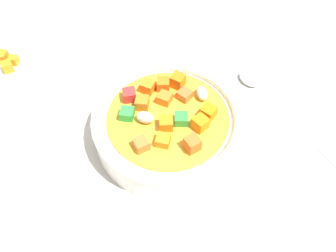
% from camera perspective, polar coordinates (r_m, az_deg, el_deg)
% --- Properties ---
extents(ground_plane, '(1.40, 1.40, 0.02)m').
position_cam_1_polar(ground_plane, '(0.46, -0.00, -2.32)').
color(ground_plane, '#BAB2A0').
extents(soup_bowl_main, '(0.18, 0.18, 0.06)m').
position_cam_1_polar(soup_bowl_main, '(0.43, -0.00, 0.33)').
color(soup_bowl_main, white).
rests_on(soup_bowl_main, ground_plane).
extents(spoon, '(0.24, 0.02, 0.01)m').
position_cam_1_polar(spoon, '(0.49, 18.95, 0.84)').
color(spoon, silver).
rests_on(spoon, ground_plane).
extents(side_bowl_small, '(0.12, 0.12, 0.05)m').
position_cam_1_polar(side_bowl_small, '(0.53, -23.95, 6.58)').
color(side_bowl_small, white).
rests_on(side_bowl_small, ground_plane).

